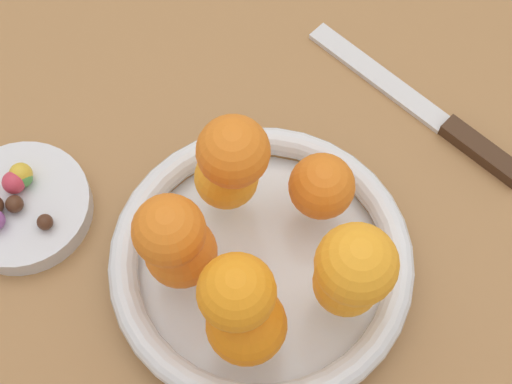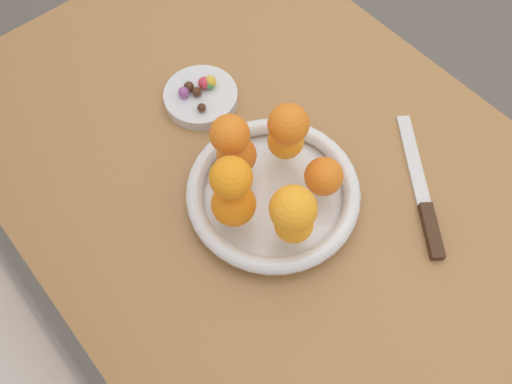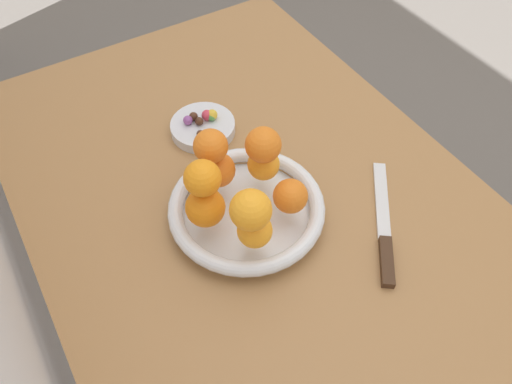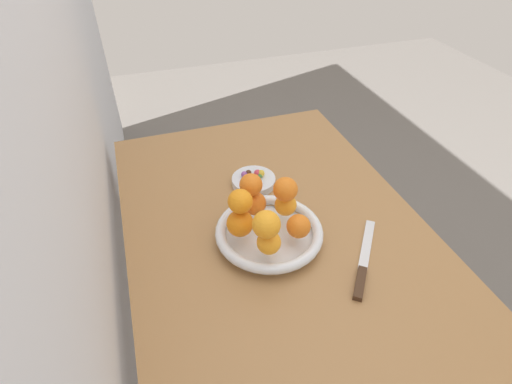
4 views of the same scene
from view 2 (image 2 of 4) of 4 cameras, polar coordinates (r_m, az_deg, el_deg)
ground_plane at (r=1.50m, az=0.81°, el=-11.77°), size 6.00×6.00×0.00m
dining_table at (r=0.89m, az=1.34°, el=-0.12°), size 1.10×0.76×0.74m
fruit_bowl at (r=0.77m, az=1.96°, el=-0.09°), size 0.27×0.27×0.04m
candy_dish at (r=0.89m, az=-6.51°, el=10.59°), size 0.13×0.13×0.02m
orange_0 at (r=0.76m, az=3.41°, el=5.84°), size 0.06×0.06×0.06m
orange_1 at (r=0.74m, az=-2.24°, el=4.22°), size 0.06×0.06×0.06m
orange_2 at (r=0.70m, az=-2.57°, el=-1.40°), size 0.06×0.06×0.06m
orange_3 at (r=0.69m, az=4.33°, el=-3.63°), size 0.06×0.06×0.06m
orange_4 at (r=0.73m, az=7.75°, el=1.78°), size 0.06×0.06×0.06m
orange_5 at (r=0.71m, az=3.72°, el=7.74°), size 0.06×0.06×0.06m
orange_6 at (r=0.69m, az=-3.03°, el=6.60°), size 0.06×0.06×0.06m
orange_7 at (r=0.64m, az=4.28°, el=-1.94°), size 0.06×0.06×0.06m
orange_8 at (r=0.65m, az=-2.88°, el=1.65°), size 0.06×0.06×0.06m
candy_ball_0 at (r=0.85m, az=-6.23°, el=9.57°), size 0.01×0.01×0.01m
candy_ball_1 at (r=0.88m, az=-5.34°, el=12.23°), size 0.02×0.02×0.02m
candy_ball_2 at (r=0.88m, az=-5.29°, el=12.43°), size 0.02×0.02×0.02m
candy_ball_3 at (r=0.87m, az=-6.78°, el=11.30°), size 0.02×0.02×0.02m
candy_ball_4 at (r=0.87m, az=-8.27°, el=11.21°), size 0.02×0.02×0.02m
candy_ball_5 at (r=0.88m, az=-7.68°, el=11.86°), size 0.02×0.02×0.02m
candy_ball_6 at (r=0.88m, az=-5.94°, el=12.28°), size 0.02×0.02×0.02m
knife at (r=0.82m, az=18.47°, el=-0.38°), size 0.22×0.17×0.01m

